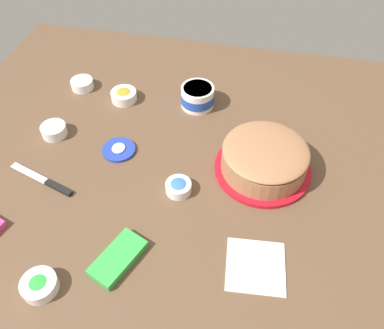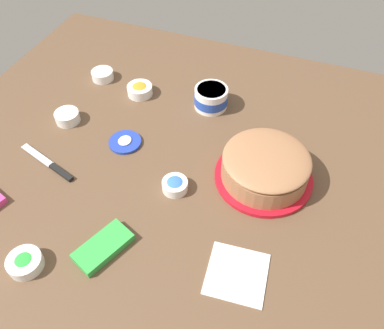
{
  "view_description": "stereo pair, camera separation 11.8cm",
  "coord_description": "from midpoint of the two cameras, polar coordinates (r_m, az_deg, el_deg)",
  "views": [
    {
      "loc": [
        -0.74,
        -0.28,
        0.92
      ],
      "look_at": [
        0.03,
        -0.11,
        0.04
      ],
      "focal_mm": 36.53,
      "sensor_mm": 36.0,
      "label": 1
    },
    {
      "loc": [
        -0.71,
        -0.39,
        0.92
      ],
      "look_at": [
        0.03,
        -0.11,
        0.04
      ],
      "focal_mm": 36.53,
      "sensor_mm": 36.0,
      "label": 2
    }
  ],
  "objects": [
    {
      "name": "sprinkle_bowl_yellow",
      "position": [
        1.58,
        -10.82,
        12.66
      ],
      "size": [
        0.08,
        0.08,
        0.03
      ],
      "color": "white",
      "rests_on": "ground_plane"
    },
    {
      "name": "paper_napkin",
      "position": [
        1.03,
        9.96,
        -15.63
      ],
      "size": [
        0.16,
        0.16,
        0.01
      ],
      "primitive_type": "cube",
      "rotation": [
        0.0,
        0.0,
        0.09
      ],
      "color": "white",
      "rests_on": "ground_plane"
    },
    {
      "name": "spreading_knife",
      "position": [
        1.28,
        -17.42,
        -0.24
      ],
      "size": [
        0.09,
        0.23,
        0.01
      ],
      "color": "silver",
      "rests_on": "ground_plane"
    },
    {
      "name": "sprinkle_bowl_green",
      "position": [
        1.08,
        -20.32,
        -13.45
      ],
      "size": [
        0.09,
        0.09,
        0.04
      ],
      "color": "white",
      "rests_on": "ground_plane"
    },
    {
      "name": "candy_box_upper",
      "position": [
        1.06,
        -9.69,
        -12.0
      ],
      "size": [
        0.17,
        0.13,
        0.02
      ],
      "primitive_type": "cube",
      "rotation": [
        0.0,
        0.0,
        -0.39
      ],
      "color": "green",
      "rests_on": "ground_plane"
    },
    {
      "name": "sprinkle_bowl_orange",
      "position": [
        1.48,
        -5.34,
        10.74
      ],
      "size": [
        0.09,
        0.09,
        0.04
      ],
      "color": "white",
      "rests_on": "ground_plane"
    },
    {
      "name": "frosting_tub_lid",
      "position": [
        1.3,
        -7.2,
        3.15
      ],
      "size": [
        0.11,
        0.11,
        0.02
      ],
      "color": "#233DAD",
      "rests_on": "ground_plane"
    },
    {
      "name": "sprinkle_bowl_pink",
      "position": [
        1.41,
        -15.49,
        6.63
      ],
      "size": [
        0.08,
        0.08,
        0.04
      ],
      "color": "white",
      "rests_on": "ground_plane"
    },
    {
      "name": "frosted_cake",
      "position": [
        1.19,
        13.46,
        -0.59
      ],
      "size": [
        0.3,
        0.3,
        0.11
      ],
      "color": "red",
      "rests_on": "ground_plane"
    },
    {
      "name": "frosting_tub",
      "position": [
        1.41,
        5.23,
        9.61
      ],
      "size": [
        0.12,
        0.12,
        0.08
      ],
      "color": "white",
      "rests_on": "ground_plane"
    },
    {
      "name": "ground_plane",
      "position": [
        1.22,
        -2.73,
        -0.77
      ],
      "size": [
        1.54,
        1.54,
        0.0
      ],
      "primitive_type": "plane",
      "color": "brown"
    },
    {
      "name": "sprinkle_bowl_blue",
      "position": [
        1.15,
        0.42,
        -3.17
      ],
      "size": [
        0.08,
        0.08,
        0.04
      ],
      "color": "white",
      "rests_on": "ground_plane"
    }
  ]
}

